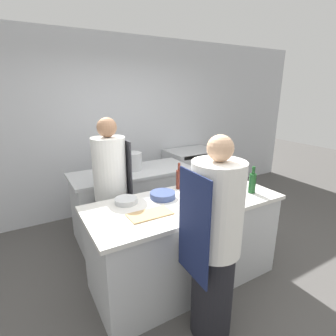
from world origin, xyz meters
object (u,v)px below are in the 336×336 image
at_px(chef_at_stove, 111,193).
at_px(bowl_ceramic_blue, 126,201).
at_px(oven_range, 191,175).
at_px(bottle_vinegar, 179,179).
at_px(stockpot, 133,161).
at_px(bowl_mixing_large, 195,192).
at_px(bowl_wooden_salad, 224,190).
at_px(bowl_prep_small, 163,195).
at_px(bottle_olive_oil, 252,182).
at_px(bottle_wine, 212,192).
at_px(chef_at_prep_near, 214,244).

bearing_deg(chef_at_stove, bowl_ceramic_blue, -1.26).
bearing_deg(oven_range, bottle_vinegar, -129.69).
distance_m(bowl_ceramic_blue, stockpot, 1.11).
height_order(bowl_mixing_large, bowl_wooden_salad, bowl_mixing_large).
bearing_deg(chef_at_stove, bowl_prep_small, 32.67).
xyz_separation_m(bowl_prep_small, stockpot, (0.12, 1.07, 0.09)).
distance_m(bottle_vinegar, stockpot, 0.94).
bearing_deg(stockpot, bowl_ceramic_blue, -116.36).
height_order(oven_range, bottle_vinegar, bottle_vinegar).
xyz_separation_m(bottle_olive_oil, bottle_wine, (-0.52, 0.03, -0.01)).
relative_size(bottle_vinegar, bottle_wine, 1.10).
bearing_deg(bowl_mixing_large, chef_at_prep_near, -114.22).
xyz_separation_m(oven_range, bottle_olive_oil, (-0.58, -1.93, 0.57)).
bearing_deg(bottle_vinegar, bottle_olive_oil, -38.95).
bearing_deg(bottle_olive_oil, chef_at_stove, 144.15).
height_order(bottle_olive_oil, stockpot, bottle_olive_oil).
xyz_separation_m(chef_at_prep_near, bottle_wine, (0.37, 0.49, 0.19)).
bearing_deg(chef_at_prep_near, bottle_vinegar, -14.63).
xyz_separation_m(bowl_ceramic_blue, bowl_wooden_salad, (1.02, -0.27, 0.00)).
height_order(chef_at_stove, bowl_wooden_salad, chef_at_stove).
relative_size(oven_range, bottle_olive_oil, 3.22).
distance_m(chef_at_stove, bowl_mixing_large, 0.97).
bearing_deg(oven_range, bowl_prep_small, -133.08).
bearing_deg(bottle_vinegar, stockpot, 100.05).
bearing_deg(stockpot, bowl_prep_small, -96.57).
bearing_deg(bottle_wine, bowl_ceramic_blue, 152.12).
height_order(bowl_prep_small, bowl_wooden_salad, bowl_prep_small).
bearing_deg(chef_at_prep_near, bowl_wooden_salad, -44.39).
distance_m(bowl_mixing_large, bowl_prep_small, 0.34).
bearing_deg(bowl_prep_small, chef_at_prep_near, -89.68).
xyz_separation_m(bowl_mixing_large, bowl_ceramic_blue, (-0.68, 0.20, -0.02)).
relative_size(chef_at_stove, bowl_prep_small, 6.54).
bearing_deg(bottle_wine, bowl_mixing_large, 108.32).
height_order(bowl_mixing_large, bowl_ceramic_blue, bowl_mixing_large).
bearing_deg(bottle_vinegar, bowl_wooden_salad, -43.75).
bearing_deg(bottle_olive_oil, bowl_ceramic_blue, 161.60).
bearing_deg(bottle_wine, bottle_vinegar, 101.02).
height_order(bowl_mixing_large, stockpot, stockpot).
bearing_deg(chef_at_prep_near, bottle_wine, -35.44).
bearing_deg(stockpot, chef_at_prep_near, -93.60).
height_order(chef_at_prep_near, chef_at_stove, chef_at_stove).
height_order(bottle_olive_oil, bottle_vinegar, bottle_vinegar).
bearing_deg(bowl_wooden_salad, stockpot, 112.42).
relative_size(bottle_wine, stockpot, 1.08).
xyz_separation_m(oven_range, bottle_wine, (-1.10, -1.91, 0.56)).
relative_size(bottle_olive_oil, bowl_mixing_large, 1.39).
bearing_deg(stockpot, bowl_mixing_large, -80.96).
distance_m(bowl_mixing_large, bowl_ceramic_blue, 0.71).
bearing_deg(oven_range, bowl_wooden_salad, -115.10).
height_order(chef_at_prep_near, bottle_olive_oil, chef_at_prep_near).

